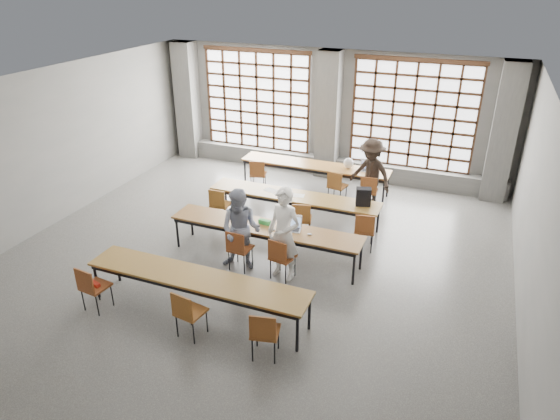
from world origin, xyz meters
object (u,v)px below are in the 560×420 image
object	(u,v)px
laptop_front	(292,226)
plastic_bag	(349,163)
chair_mid_left	(219,202)
chair_front_right	(281,255)
mouse	(310,234)
chair_mid_centre	(302,217)
chair_near_mid	(187,310)
green_box	(265,222)
chair_mid_right	(365,228)
student_female	(241,230)
laptop_back	(366,168)
student_back	(371,174)
chair_back_right	(369,189)
desk_row_c	(265,229)
phone	(272,230)
desk_row_a	(315,167)
desk_row_b	(294,197)
chair_near_right	(264,330)
chair_back_mid	(336,184)
student_male	(284,234)
red_pouch	(95,284)
chair_front_left	(238,246)
chair_back_left	(258,172)
chair_near_left	(91,285)
desk_row_d	(197,280)
backpack	(363,197)

from	to	relation	value
laptop_front	plastic_bag	distance (m)	3.67
chair_mid_left	chair_front_right	size ratio (longest dim) A/B	1.00
mouse	chair_mid_centre	bearing A→B (deg)	117.14
chair_near_mid	green_box	size ratio (longest dim) A/B	3.52
chair_mid_right	student_female	world-z (taller)	student_female
laptop_back	chair_near_mid	bearing A→B (deg)	-101.43
chair_mid_centre	student_back	size ratio (longest dim) A/B	0.50
chair_back_right	chair_mid_right	xyz separation A→B (m)	(0.38, -2.06, 0.00)
student_back	desk_row_c	bearing A→B (deg)	-90.31
desk_row_c	phone	world-z (taller)	phone
desk_row_a	chair_mid_right	bearing A→B (deg)	-53.52
desk_row_b	laptop_front	size ratio (longest dim) A/B	9.77
chair_mid_right	green_box	world-z (taller)	chair_mid_right
desk_row_b	chair_near_right	size ratio (longest dim) A/B	4.55
green_box	plastic_bag	distance (m)	3.77
desk_row_b	chair_back_mid	world-z (taller)	chair_back_mid
chair_near_mid	student_male	xyz separation A→B (m)	(0.76, 2.25, 0.39)
desk_row_c	chair_mid_centre	world-z (taller)	chair_mid_centre
desk_row_c	student_male	world-z (taller)	student_male
chair_mid_right	student_back	bearing A→B (deg)	100.08
chair_mid_centre	red_pouch	size ratio (longest dim) A/B	4.40
chair_back_right	chair_front_right	world-z (taller)	same
desk_row_c	red_pouch	world-z (taller)	desk_row_c
chair_mid_right	phone	distance (m)	1.99
chair_front_left	plastic_bag	distance (m)	4.53
chair_mid_centre	plastic_bag	world-z (taller)	plastic_bag
desk_row_b	chair_mid_right	bearing A→B (deg)	-19.10
chair_near_mid	chair_front_right	bearing A→B (deg)	70.61
chair_back_left	chair_near_left	xyz separation A→B (m)	(-0.49, -5.84, 0.00)
chair_near_right	chair_front_right	bearing A→B (deg)	105.42
desk_row_a	plastic_bag	size ratio (longest dim) A/B	13.99
red_pouch	student_male	bearing A→B (deg)	39.29
desk_row_d	phone	size ratio (longest dim) A/B	30.77
desk_row_b	chair_back_right	size ratio (longest dim) A/B	4.55
laptop_front	red_pouch	world-z (taller)	laptop_front
desk_row_a	mouse	xyz separation A→B (m)	(1.14, -3.75, 0.08)
chair_mid_right	mouse	xyz separation A→B (m)	(-0.85, -1.05, 0.21)
chair_mid_left	chair_back_left	bearing A→B (deg)	88.81
desk_row_b	chair_front_right	xyz separation A→B (m)	(0.60, -2.29, -0.13)
student_back	plastic_bag	size ratio (longest dim) A/B	6.17
chair_back_right	chair_front_right	xyz separation A→B (m)	(-0.84, -3.72, 0.00)
chair_mid_centre	student_male	xyz separation A→B (m)	(0.19, -1.54, 0.39)
chair_near_left	chair_back_right	bearing A→B (deg)	59.22
chair_mid_right	backpack	distance (m)	0.81
laptop_front	backpack	bearing A→B (deg)	56.79
desk_row_d	mouse	bearing A→B (deg)	58.24
chair_near_mid	student_back	bearing A→B (deg)	75.24
desk_row_a	chair_mid_right	world-z (taller)	chair_mid_right
chair_mid_centre	backpack	size ratio (longest dim) A/B	2.20
desk_row_b	chair_front_right	size ratio (longest dim) A/B	4.55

